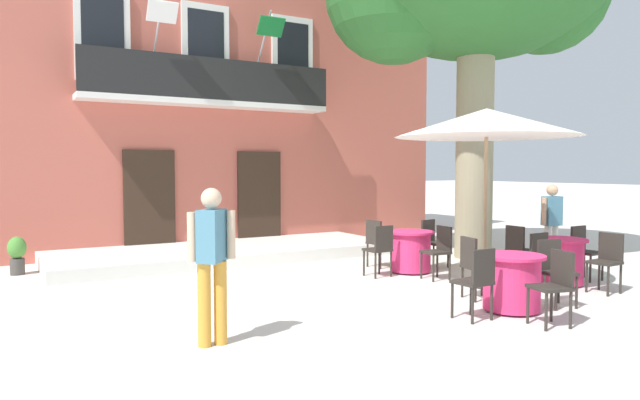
{
  "coord_description": "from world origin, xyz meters",
  "views": [
    {
      "loc": [
        -4.99,
        -7.58,
        1.9
      ],
      "look_at": [
        0.41,
        1.78,
        1.3
      ],
      "focal_mm": 31.92,
      "sensor_mm": 36.0,
      "label": 1
    }
  ],
  "objects_px": {
    "cafe_chair_front_2": "(475,263)",
    "cafe_umbrella": "(487,124)",
    "cafe_chair_middle_2": "(380,247)",
    "cafe_chair_front_1": "(554,268)",
    "cafe_table_front": "(512,282)",
    "cafe_chair_near_tree_3": "(607,258)",
    "cafe_table_near_tree": "(560,261)",
    "cafe_chair_front_0": "(555,282)",
    "ground_planter_left": "(17,253)",
    "cafe_chair_middle_3": "(439,249)",
    "cafe_chair_middle_0": "(432,240)",
    "pedestrian_mid_plaza": "(212,257)",
    "cafe_table_middle": "(410,251)",
    "cafe_chair_near_tree_1": "(519,247)",
    "cafe_chair_front_3": "(477,279)",
    "cafe_chair_near_tree_0": "(583,249)",
    "pedestrian_near_entrance": "(552,221)",
    "cafe_chair_near_tree_2": "(533,257)",
    "cafe_chair_middle_1": "(377,240)"
  },
  "relations": [
    {
      "from": "cafe_table_near_tree",
      "to": "cafe_chair_near_tree_2",
      "type": "height_order",
      "value": "cafe_chair_near_tree_2"
    },
    {
      "from": "cafe_chair_near_tree_3",
      "to": "cafe_chair_middle_0",
      "type": "height_order",
      "value": "same"
    },
    {
      "from": "cafe_chair_near_tree_0",
      "to": "cafe_chair_front_2",
      "type": "distance_m",
      "value": 2.73
    },
    {
      "from": "cafe_chair_near_tree_0",
      "to": "cafe_umbrella",
      "type": "distance_m",
      "value": 2.87
    },
    {
      "from": "cafe_chair_middle_0",
      "to": "cafe_chair_middle_3",
      "type": "height_order",
      "value": "same"
    },
    {
      "from": "cafe_chair_front_2",
      "to": "pedestrian_mid_plaza",
      "type": "relative_size",
      "value": 0.54
    },
    {
      "from": "cafe_chair_near_tree_3",
      "to": "cafe_table_middle",
      "type": "height_order",
      "value": "cafe_chair_near_tree_3"
    },
    {
      "from": "pedestrian_mid_plaza",
      "to": "cafe_chair_front_1",
      "type": "bearing_deg",
      "value": -8.01
    },
    {
      "from": "cafe_chair_near_tree_2",
      "to": "cafe_table_middle",
      "type": "distance_m",
      "value": 2.28
    },
    {
      "from": "cafe_chair_middle_3",
      "to": "pedestrian_mid_plaza",
      "type": "height_order",
      "value": "pedestrian_mid_plaza"
    },
    {
      "from": "pedestrian_near_entrance",
      "to": "cafe_table_front",
      "type": "bearing_deg",
      "value": -149.32
    },
    {
      "from": "cafe_chair_middle_1",
      "to": "cafe_chair_middle_2",
      "type": "xyz_separation_m",
      "value": [
        -0.53,
        -0.82,
        0.0
      ]
    },
    {
      "from": "cafe_chair_middle_1",
      "to": "cafe_umbrella",
      "type": "distance_m",
      "value": 3.15
    },
    {
      "from": "cafe_chair_middle_2",
      "to": "cafe_table_front",
      "type": "relative_size",
      "value": 1.05
    },
    {
      "from": "cafe_umbrella",
      "to": "cafe_table_near_tree",
      "type": "bearing_deg",
      "value": -22.6
    },
    {
      "from": "cafe_chair_near_tree_1",
      "to": "cafe_chair_middle_0",
      "type": "height_order",
      "value": "same"
    },
    {
      "from": "cafe_chair_near_tree_2",
      "to": "cafe_chair_middle_3",
      "type": "height_order",
      "value": "same"
    },
    {
      "from": "cafe_chair_middle_2",
      "to": "cafe_chair_front_2",
      "type": "distance_m",
      "value": 2.07
    },
    {
      "from": "cafe_chair_front_2",
      "to": "cafe_umbrella",
      "type": "height_order",
      "value": "cafe_umbrella"
    },
    {
      "from": "cafe_chair_middle_2",
      "to": "cafe_chair_front_1",
      "type": "relative_size",
      "value": 1.0
    },
    {
      "from": "cafe_chair_near_tree_2",
      "to": "cafe_chair_near_tree_3",
      "type": "bearing_deg",
      "value": -37.15
    },
    {
      "from": "cafe_chair_near_tree_3",
      "to": "pedestrian_mid_plaza",
      "type": "bearing_deg",
      "value": 175.23
    },
    {
      "from": "cafe_chair_near_tree_0",
      "to": "cafe_chair_near_tree_1",
      "type": "relative_size",
      "value": 1.0
    },
    {
      "from": "cafe_chair_middle_0",
      "to": "ground_planter_left",
      "type": "distance_m",
      "value": 7.63
    },
    {
      "from": "cafe_table_near_tree",
      "to": "cafe_chair_middle_3",
      "type": "bearing_deg",
      "value": 136.13
    },
    {
      "from": "cafe_chair_middle_0",
      "to": "cafe_chair_front_3",
      "type": "height_order",
      "value": "same"
    },
    {
      "from": "cafe_chair_front_1",
      "to": "cafe_chair_front_0",
      "type": "bearing_deg",
      "value": -141.88
    },
    {
      "from": "cafe_chair_front_1",
      "to": "cafe_umbrella",
      "type": "distance_m",
      "value": 2.51
    },
    {
      "from": "cafe_chair_front_0",
      "to": "cafe_umbrella",
      "type": "bearing_deg",
      "value": 64.86
    },
    {
      "from": "cafe_table_front",
      "to": "ground_planter_left",
      "type": "height_order",
      "value": "cafe_table_front"
    },
    {
      "from": "cafe_chair_front_3",
      "to": "cafe_chair_middle_0",
      "type": "bearing_deg",
      "value": 56.92
    },
    {
      "from": "cafe_chair_near_tree_3",
      "to": "cafe_chair_middle_2",
      "type": "xyz_separation_m",
      "value": [
        -2.28,
        2.74,
        0.0
      ]
    },
    {
      "from": "cafe_chair_near_tree_3",
      "to": "cafe_chair_front_3",
      "type": "xyz_separation_m",
      "value": [
        -2.92,
        -0.18,
        0.0
      ]
    },
    {
      "from": "cafe_chair_front_2",
      "to": "cafe_table_front",
      "type": "bearing_deg",
      "value": -95.93
    },
    {
      "from": "cafe_chair_near_tree_2",
      "to": "cafe_chair_front_0",
      "type": "bearing_deg",
      "value": -133.62
    },
    {
      "from": "cafe_table_middle",
      "to": "cafe_chair_middle_0",
      "type": "xyz_separation_m",
      "value": [
        0.72,
        0.22,
        0.14
      ]
    },
    {
      "from": "cafe_table_near_tree",
      "to": "pedestrian_near_entrance",
      "type": "relative_size",
      "value": 0.54
    },
    {
      "from": "cafe_chair_near_tree_3",
      "to": "ground_planter_left",
      "type": "distance_m",
      "value": 9.92
    },
    {
      "from": "cafe_chair_front_1",
      "to": "ground_planter_left",
      "type": "xyz_separation_m",
      "value": [
        -6.35,
        6.32,
        -0.15
      ]
    },
    {
      "from": "cafe_chair_near_tree_1",
      "to": "cafe_chair_front_3",
      "type": "relative_size",
      "value": 1.0
    },
    {
      "from": "cafe_table_front",
      "to": "pedestrian_near_entrance",
      "type": "xyz_separation_m",
      "value": [
        3.32,
        1.97,
        0.51
      ]
    },
    {
      "from": "cafe_chair_middle_3",
      "to": "pedestrian_mid_plaza",
      "type": "relative_size",
      "value": 0.54
    },
    {
      "from": "cafe_chair_near_tree_0",
      "to": "cafe_chair_middle_3",
      "type": "xyz_separation_m",
      "value": [
        -2.14,
        1.24,
        0.0
      ]
    },
    {
      "from": "cafe_table_middle",
      "to": "cafe_chair_middle_2",
      "type": "height_order",
      "value": "cafe_chair_middle_2"
    },
    {
      "from": "cafe_chair_middle_3",
      "to": "ground_planter_left",
      "type": "height_order",
      "value": "cafe_chair_middle_3"
    },
    {
      "from": "cafe_table_middle",
      "to": "cafe_chair_front_3",
      "type": "relative_size",
      "value": 0.95
    },
    {
      "from": "pedestrian_mid_plaza",
      "to": "cafe_chair_middle_2",
      "type": "bearing_deg",
      "value": 30.21
    },
    {
      "from": "cafe_table_near_tree",
      "to": "cafe_chair_front_0",
      "type": "relative_size",
      "value": 0.95
    },
    {
      "from": "cafe_table_middle",
      "to": "ground_planter_left",
      "type": "relative_size",
      "value": 1.26
    },
    {
      "from": "cafe_chair_near_tree_0",
      "to": "pedestrian_near_entrance",
      "type": "relative_size",
      "value": 0.57
    }
  ]
}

